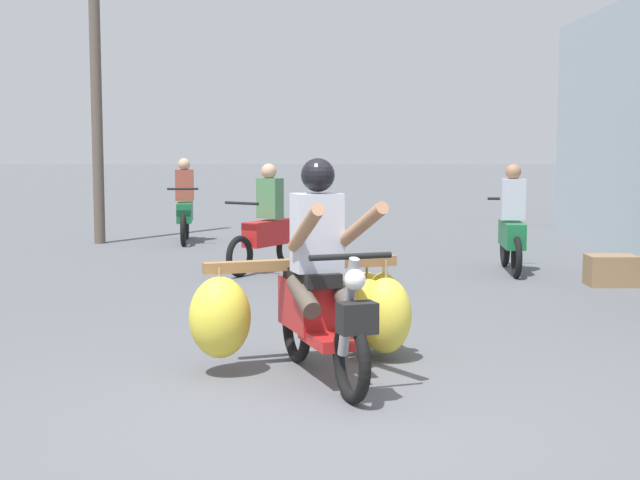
% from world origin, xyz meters
% --- Properties ---
extents(ground_plane, '(120.00, 120.00, 0.00)m').
position_xyz_m(ground_plane, '(0.00, 0.00, 0.00)').
color(ground_plane, '#56595E').
extents(motorbike_main_loaded, '(1.74, 1.96, 1.58)m').
position_xyz_m(motorbike_main_loaded, '(0.14, 1.19, 0.49)').
color(motorbike_main_loaded, black).
rests_on(motorbike_main_loaded, ground).
extents(motorbike_distant_ahead_left, '(0.50, 1.62, 1.40)m').
position_xyz_m(motorbike_distant_ahead_left, '(-2.19, 9.87, 0.57)').
color(motorbike_distant_ahead_left, black).
rests_on(motorbike_distant_ahead_left, ground).
extents(motorbike_distant_ahead_right, '(0.94, 1.42, 1.40)m').
position_xyz_m(motorbike_distant_ahead_right, '(-0.61, 6.39, 0.57)').
color(motorbike_distant_ahead_right, black).
rests_on(motorbike_distant_ahead_right, ground).
extents(motorbike_distant_far_ahead, '(0.50, 1.62, 1.40)m').
position_xyz_m(motorbike_distant_far_ahead, '(2.53, 6.23, 0.57)').
color(motorbike_distant_far_ahead, black).
rests_on(motorbike_distant_far_ahead, ground).
extents(produce_crate, '(0.56, 0.40, 0.36)m').
position_xyz_m(produce_crate, '(3.49, 5.16, 0.18)').
color(produce_crate, olive).
rests_on(produce_crate, ground).
extents(utility_pole, '(0.18, 0.18, 6.88)m').
position_xyz_m(utility_pole, '(-3.58, 9.68, 3.44)').
color(utility_pole, brown).
rests_on(utility_pole, ground).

